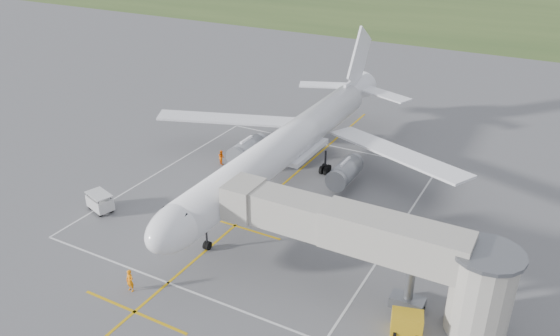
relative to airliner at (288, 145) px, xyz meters
The scene contains 9 objects.
ground 4.46m from the airliner, 90.00° to the right, with size 700.00×700.00×0.00m, color #575759.
grass_strip 129.32m from the airliner, 90.00° to the left, with size 700.00×120.00×0.02m, color #365023.
apron_markings 7.90m from the airliner, 90.00° to the right, with size 28.20×60.00×0.01m.
airliner is the anchor object (origin of this frame).
jet_bridge 21.22m from the airliner, 42.19° to the right, with size 23.40×5.00×7.20m.
gpu_unit 25.53m from the airliner, 42.15° to the right, with size 2.54×2.08×1.67m.
baggage_cart 20.25m from the airliner, 132.04° to the right, with size 3.17×2.43×1.95m.
ramp_worker_nose 23.27m from the airliner, 94.90° to the right, with size 0.71×0.46×1.94m, color orange.
ramp_worker_wing 9.57m from the airliner, behind, with size 0.85×0.66×1.74m, color #FC6707.
Camera 1 is at (25.28, -47.11, 28.01)m, focal length 35.00 mm.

